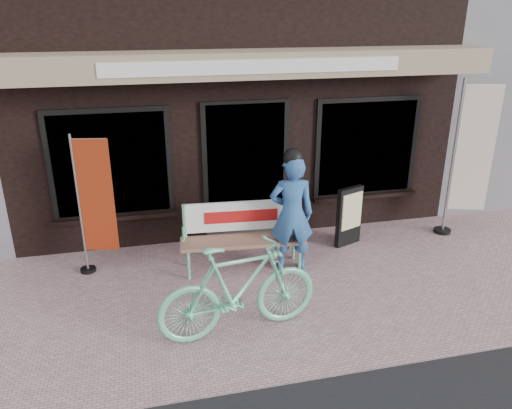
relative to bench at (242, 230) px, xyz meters
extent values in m
plane|color=#C4969D|center=(0.27, -1.01, -0.55)|extent=(70.00, 70.00, 0.00)
cube|color=black|center=(0.27, 3.99, 1.25)|extent=(7.00, 6.00, 3.60)
cube|color=tan|center=(0.27, 0.64, 2.20)|extent=(7.00, 0.80, 0.35)
cube|color=white|center=(0.27, 0.23, 2.20)|extent=(4.00, 0.02, 0.18)
cube|color=black|center=(0.27, 0.97, 0.55)|extent=(1.20, 0.06, 2.10)
cube|color=black|center=(0.27, 0.96, 0.55)|extent=(1.35, 0.04, 2.20)
cube|color=black|center=(-1.73, 0.97, 0.80)|extent=(1.60, 0.06, 1.50)
cube|color=black|center=(2.27, 0.97, 0.80)|extent=(1.60, 0.06, 1.50)
cube|color=black|center=(-1.73, 0.96, 0.80)|extent=(1.75, 0.04, 1.65)
cube|color=black|center=(2.27, 0.96, 0.80)|extent=(1.75, 0.04, 1.65)
cube|color=black|center=(-1.73, 0.91, 0.00)|extent=(1.80, 0.18, 0.06)
cube|color=black|center=(2.27, 0.91, 0.00)|extent=(1.80, 0.18, 0.06)
cube|color=#59595B|center=(0.27, 0.74, -0.48)|extent=(1.30, 0.45, 0.15)
cylinder|color=#6AD0A2|center=(-0.79, -0.22, -0.35)|extent=(0.05, 0.05, 0.41)
cylinder|color=#6AD0A2|center=(-0.76, 0.16, -0.35)|extent=(0.05, 0.05, 0.41)
cylinder|color=#6AD0A2|center=(0.75, -0.34, -0.35)|extent=(0.05, 0.05, 0.41)
cylinder|color=#6AD0A2|center=(0.78, 0.04, -0.35)|extent=(0.05, 0.05, 0.41)
cube|color=#986853|center=(-0.01, -0.09, -0.12)|extent=(1.76, 0.57, 0.05)
cylinder|color=#6AD0A2|center=(-0.78, 0.16, 0.12)|extent=(0.05, 0.05, 0.53)
cylinder|color=#6AD0A2|center=(0.80, 0.04, 0.12)|extent=(0.05, 0.05, 0.53)
cube|color=white|center=(0.01, 0.12, 0.17)|extent=(1.64, 0.17, 0.43)
cube|color=#B21414|center=(0.01, 0.10, 0.17)|extent=(1.04, 0.09, 0.17)
cylinder|color=#6AD0A2|center=(-0.82, -0.03, 0.05)|extent=(0.07, 0.43, 0.04)
cylinder|color=#6AD0A2|center=(0.81, -0.15, 0.05)|extent=(0.07, 0.43, 0.04)
imported|color=#2D5D9C|center=(0.64, -0.24, 0.28)|extent=(0.66, 0.49, 1.66)
sphere|color=black|center=(0.64, -0.24, 1.08)|extent=(0.31, 0.31, 0.27)
imported|color=#6AD0A2|center=(-0.36, -1.55, 0.01)|extent=(1.91, 0.77, 1.12)
cylinder|color=gray|center=(-2.16, 0.33, 0.44)|extent=(0.04, 0.04, 1.98)
cylinder|color=gray|center=(-1.94, 0.29, 1.35)|extent=(0.45, 0.10, 0.02)
cube|color=maroon|center=(-1.92, 0.28, 0.57)|extent=(0.45, 0.11, 1.57)
cylinder|color=black|center=(-2.16, 0.33, -0.53)|extent=(0.25, 0.25, 0.04)
cylinder|color=gray|center=(3.45, 0.36, 0.70)|extent=(0.05, 0.05, 2.51)
cylinder|color=gray|center=(3.72, 0.27, 1.86)|extent=(0.55, 0.20, 0.03)
cube|color=beige|center=(3.75, 0.26, 0.87)|extent=(0.55, 0.21, 1.99)
cylinder|color=black|center=(3.45, 0.36, -0.52)|extent=(0.35, 0.35, 0.06)
cube|color=black|center=(1.75, 0.31, -0.08)|extent=(0.47, 0.25, 0.94)
cube|color=beige|center=(1.76, 0.26, 0.02)|extent=(0.38, 0.17, 0.57)
camera|label=1|loc=(-1.28, -6.25, 2.90)|focal=35.00mm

